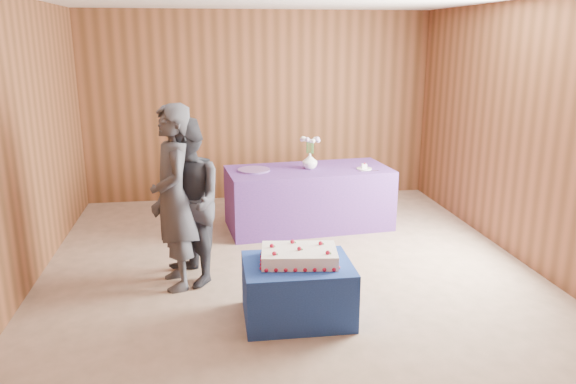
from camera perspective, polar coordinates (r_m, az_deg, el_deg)
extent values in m
plane|color=#A1826F|center=(5.68, 0.34, -8.62)|extent=(6.00, 6.00, 0.00)
cube|color=brown|center=(8.22, -2.95, 8.65)|extent=(5.00, 0.04, 2.70)
cube|color=brown|center=(2.47, 11.43, -7.84)|extent=(5.00, 0.04, 2.70)
cube|color=brown|center=(5.48, -26.47, 3.66)|extent=(0.04, 6.00, 2.70)
cube|color=brown|center=(6.18, 24.01, 5.10)|extent=(0.04, 6.00, 2.70)
cube|color=navy|center=(4.82, 0.97, -9.97)|extent=(0.91, 0.71, 0.50)
cube|color=#613084|center=(7.04, 2.09, -0.60)|extent=(2.08, 1.08, 0.75)
cube|color=white|center=(4.71, 1.14, -6.48)|extent=(0.67, 0.49, 0.11)
sphere|color=#A60C29|center=(4.54, -2.72, -7.95)|extent=(0.03, 0.03, 0.03)
sphere|color=#A60C29|center=(4.56, 5.19, -7.86)|extent=(0.03, 0.03, 0.03)
sphere|color=#A60C29|center=(4.92, -2.60, -6.04)|extent=(0.03, 0.03, 0.03)
sphere|color=#A60C29|center=(4.94, 4.66, -5.97)|extent=(0.03, 0.03, 0.03)
sphere|color=#A60C29|center=(4.59, -1.14, -6.10)|extent=(0.04, 0.04, 0.04)
cone|color=#155713|center=(4.59, -0.82, -6.23)|extent=(0.02, 0.03, 0.02)
sphere|color=#A60C29|center=(4.78, 3.09, -5.19)|extent=(0.04, 0.04, 0.04)
cone|color=#155713|center=(4.79, 3.40, -5.32)|extent=(0.02, 0.03, 0.02)
sphere|color=#A60C29|center=(4.69, 1.15, -5.62)|extent=(0.04, 0.04, 0.04)
cone|color=#155713|center=(4.70, 1.46, -5.74)|extent=(0.02, 0.03, 0.02)
imported|color=white|center=(6.93, 2.23, 3.17)|extent=(0.21, 0.21, 0.19)
cylinder|color=#285D25|center=(6.91, 2.58, 4.63)|extent=(0.01, 0.01, 0.17)
sphere|color=#C2A6D7|center=(6.90, 3.08, 5.33)|extent=(0.06, 0.06, 0.06)
cylinder|color=#285D25|center=(6.93, 2.46, 4.67)|extent=(0.01, 0.01, 0.17)
sphere|color=silver|center=(6.96, 2.78, 5.41)|extent=(0.06, 0.06, 0.06)
cylinder|color=#285D25|center=(6.94, 2.24, 4.69)|extent=(0.01, 0.01, 0.17)
sphere|color=#C2A6D7|center=(6.98, 2.24, 5.45)|extent=(0.06, 0.06, 0.06)
cylinder|color=#285D25|center=(6.93, 2.03, 4.68)|extent=(0.01, 0.01, 0.17)
sphere|color=silver|center=(6.96, 1.71, 5.42)|extent=(0.06, 0.06, 0.06)
cylinder|color=#285D25|center=(6.90, 1.92, 4.64)|extent=(0.01, 0.01, 0.17)
sphere|color=#C2A6D7|center=(6.90, 1.43, 5.34)|extent=(0.06, 0.06, 0.06)
cylinder|color=#285D25|center=(6.88, 1.96, 4.60)|extent=(0.01, 0.01, 0.17)
sphere|color=silver|center=(6.83, 1.53, 5.24)|extent=(0.06, 0.06, 0.06)
cylinder|color=#285D25|center=(6.86, 2.14, 4.57)|extent=(0.01, 0.01, 0.17)
sphere|color=#C2A6D7|center=(6.79, 1.98, 5.17)|extent=(0.06, 0.06, 0.06)
cylinder|color=#285D25|center=(6.86, 2.37, 4.57)|extent=(0.01, 0.01, 0.17)
sphere|color=silver|center=(6.79, 2.56, 5.17)|extent=(0.06, 0.06, 0.06)
cylinder|color=#285D25|center=(6.88, 2.54, 4.59)|extent=(0.01, 0.01, 0.17)
sphere|color=#C2A6D7|center=(6.84, 2.99, 5.23)|extent=(0.06, 0.06, 0.06)
cylinder|color=#6B478F|center=(6.84, -3.49, 2.25)|extent=(0.49, 0.49, 0.02)
cylinder|color=silver|center=(6.99, 7.74, 2.37)|extent=(0.22, 0.22, 0.01)
cube|color=white|center=(6.98, 7.74, 2.63)|extent=(0.06, 0.05, 0.05)
sphere|color=#A60C29|center=(6.95, 7.80, 2.90)|extent=(0.02, 0.02, 0.02)
cube|color=#B3B3B8|center=(6.89, 8.17, 2.13)|extent=(0.26, 0.04, 0.00)
imported|color=#383A42|center=(5.32, -11.55, -0.60)|extent=(0.54, 0.71, 1.75)
imported|color=#2E2F37|center=(5.39, -10.26, -1.07)|extent=(0.87, 0.96, 1.61)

